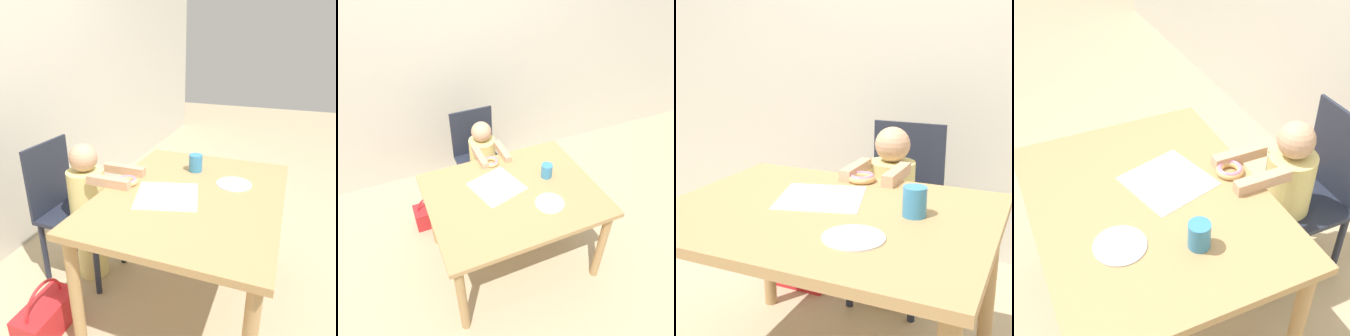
# 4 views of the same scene
# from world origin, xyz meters

# --- Properties ---
(ground_plane) EXTENTS (12.00, 12.00, 0.00)m
(ground_plane) POSITION_xyz_m (0.00, 0.00, 0.00)
(ground_plane) COLOR tan
(wall_back) EXTENTS (8.00, 0.05, 2.50)m
(wall_back) POSITION_xyz_m (0.00, 1.37, 1.25)
(wall_back) COLOR beige
(wall_back) RESTS_ON ground_plane
(dining_table) EXTENTS (1.17, 0.91, 0.72)m
(dining_table) POSITION_xyz_m (0.00, 0.00, 0.62)
(dining_table) COLOR tan
(dining_table) RESTS_ON ground_plane
(chair) EXTENTS (0.39, 0.45, 0.88)m
(chair) POSITION_xyz_m (0.01, 0.80, 0.45)
(chair) COLOR #232838
(chair) RESTS_ON ground_plane
(child_figure) EXTENTS (0.24, 0.46, 0.90)m
(child_figure) POSITION_xyz_m (0.01, 0.66, 0.46)
(child_figure) COLOR #E0D17F
(child_figure) RESTS_ON ground_plane
(donut) EXTENTS (0.12, 0.12, 0.03)m
(donut) POSITION_xyz_m (-0.02, 0.37, 0.73)
(donut) COLOR #DBB270
(donut) RESTS_ON dining_table
(napkin) EXTENTS (0.39, 0.39, 0.00)m
(napkin) POSITION_xyz_m (-0.08, 0.11, 0.72)
(napkin) COLOR white
(napkin) RESTS_ON dining_table
(handbag) EXTENTS (0.33, 0.17, 0.32)m
(handbag) POSITION_xyz_m (-0.49, 0.64, 0.10)
(handbag) COLOR red
(handbag) RESTS_ON ground_plane
(cup) EXTENTS (0.08, 0.08, 0.10)m
(cup) POSITION_xyz_m (0.30, 0.07, 0.77)
(cup) COLOR teal
(cup) RESTS_ON dining_table
(plate) EXTENTS (0.19, 0.19, 0.01)m
(plate) POSITION_xyz_m (0.18, -0.19, 0.72)
(plate) COLOR silver
(plate) RESTS_ON dining_table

